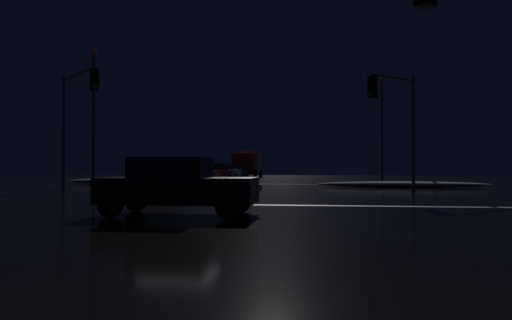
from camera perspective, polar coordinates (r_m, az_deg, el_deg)
The scene contains 17 objects.
ground at distance 18.22m, azimuth -8.46°, elevation -5.03°, with size 120.00×120.00×0.10m, color black.
stop_line_north at distance 27.05m, azimuth -3.04°, elevation -3.52°, with size 0.35×15.65×0.01m.
centre_line_ns at distance 38.49m, azimuth 0.21°, elevation -2.69°, with size 22.00×0.15×0.01m.
crosswalk_bar_east at distance 17.97m, azimuth 21.09°, elevation -4.89°, with size 15.65×0.40×0.01m.
snow_bank_left_curb at distance 39.73m, azimuth -14.36°, elevation -2.29°, with size 8.90×1.50×0.43m.
snow_bank_right_curb at distance 33.69m, azimuth 16.03°, elevation -2.62°, with size 10.73×1.50×0.37m.
sedan_green at distance 29.91m, azimuth -10.29°, elevation -1.71°, with size 2.02×4.33×1.57m.
sedan_gray at distance 35.00m, azimuth -7.17°, elevation -1.57°, with size 2.02×4.33×1.57m.
sedan_red at distance 40.58m, azimuth -4.53°, elevation -1.45°, with size 2.02×4.33×1.57m.
sedan_white at distance 46.83m, azimuth -3.70°, elevation -1.36°, with size 2.02×4.33×1.57m.
sedan_blue at distance 53.08m, azimuth -2.16°, elevation -1.28°, with size 2.02×4.33×1.57m.
box_truck at distance 59.99m, azimuth -0.86°, elevation -0.35°, with size 2.68×8.28×3.08m.
sedan_black_crossing at distance 14.12m, azimuth -8.78°, elevation -2.83°, with size 4.33×2.02×1.57m.
traffic_signal_ne at distance 26.33m, azimuth 15.32°, elevation 5.33°, with size 2.55×2.55×5.99m.
traffic_signal_nw at distance 28.83m, azimuth -19.42°, elevation 5.63°, with size 3.76×3.76×6.45m.
streetlamp_left_near at distance 35.80m, azimuth -17.60°, elevation 5.64°, with size 0.44×0.44×9.15m.
streetlamp_right_far at distance 48.58m, azimuth 13.85°, elevation 4.18°, with size 0.44×0.44×9.52m.
Camera 1 is at (5.08, -17.44, 1.32)m, focal length 35.97 mm.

